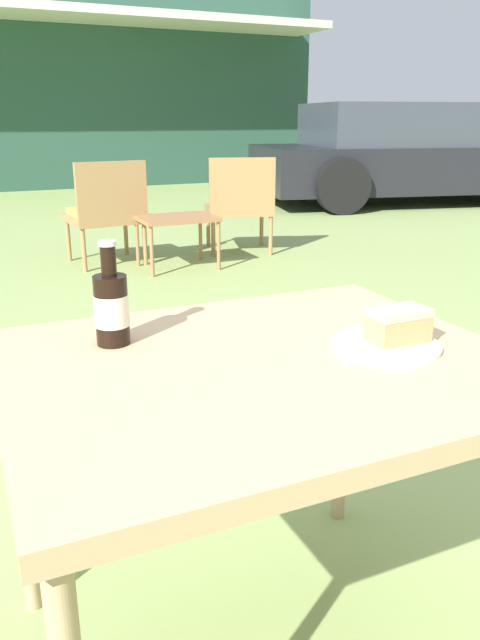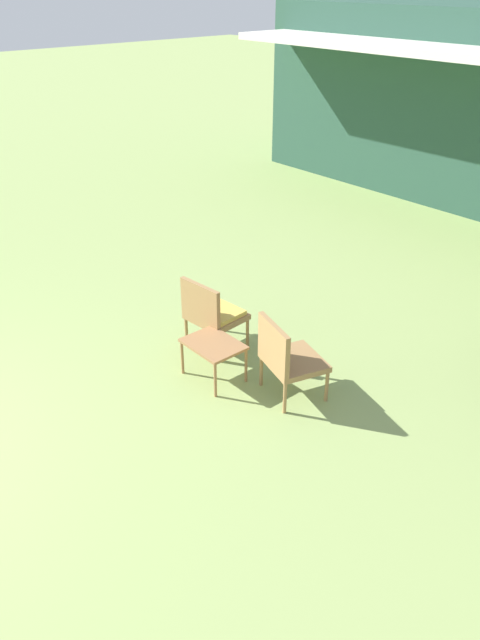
% 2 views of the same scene
% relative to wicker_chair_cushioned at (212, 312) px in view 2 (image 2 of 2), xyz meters
% --- Properties ---
extents(wicker_chair_cushioned, '(0.60, 0.56, 0.84)m').
position_rel_wicker_chair_cushioned_xyz_m(wicker_chair_cushioned, '(0.00, 0.00, 0.00)').
color(wicker_chair_cushioned, '#9E7547').
rests_on(wicker_chair_cushioned, ground_plane).
extents(wicker_chair_plain, '(0.68, 0.65, 0.84)m').
position_rel_wicker_chair_cushioned_xyz_m(wicker_chair_plain, '(1.17, -0.02, 0.01)').
color(wicker_chair_plain, '#9E7547').
rests_on(wicker_chair_plain, ground_plane).
extents(garden_side_table, '(0.60, 0.45, 0.42)m').
position_rel_wicker_chair_cushioned_xyz_m(garden_side_table, '(0.47, -0.36, -0.08)').
color(garden_side_table, '#996B42').
rests_on(garden_side_table, ground_plane).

